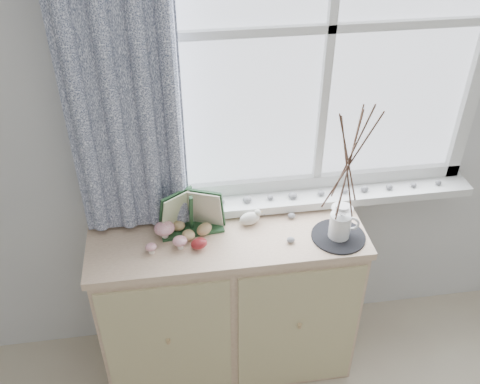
{
  "coord_description": "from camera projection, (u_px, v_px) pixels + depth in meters",
  "views": [
    {
      "loc": [
        -0.35,
        -0.0,
        2.35
      ],
      "look_at": [
        -0.1,
        1.7,
        1.1
      ],
      "focal_mm": 40.0,
      "sensor_mm": 36.0,
      "label": 1
    }
  ],
  "objects": [
    {
      "name": "crocheted_doily",
      "position": [
        338.0,
        236.0,
        2.29
      ],
      "size": [
        0.23,
        0.23,
        0.01
      ],
      "primitive_type": "cylinder",
      "color": "black",
      "rests_on": "sideboard"
    },
    {
      "name": "sideboard_pebbles",
      "position": [
        296.0,
        225.0,
        2.34
      ],
      "size": [
        0.33,
        0.23,
        0.02
      ],
      "color": "gray",
      "rests_on": "sideboard"
    },
    {
      "name": "sideboard",
      "position": [
        228.0,
        301.0,
        2.56
      ],
      "size": [
        1.2,
        0.45,
        0.85
      ],
      "color": "beige",
      "rests_on": "ground"
    },
    {
      "name": "twig_pitcher",
      "position": [
        349.0,
        159.0,
        2.06
      ],
      "size": [
        0.31,
        0.31,
        0.69
      ],
      "rotation": [
        0.0,
        0.0,
        -0.34
      ],
      "color": "white",
      "rests_on": "crocheted_doily"
    },
    {
      "name": "songbird_figurine",
      "position": [
        250.0,
        218.0,
        2.35
      ],
      "size": [
        0.14,
        0.09,
        0.07
      ],
      "primitive_type": null,
      "rotation": [
        0.0,
        0.0,
        0.25
      ],
      "color": "white",
      "rests_on": "sideboard"
    },
    {
      "name": "wooden_eggs",
      "position": [
        192.0,
        233.0,
        2.27
      ],
      "size": [
        0.17,
        0.17,
        0.07
      ],
      "color": "tan",
      "rests_on": "sideboard"
    },
    {
      "name": "botanical_book",
      "position": [
        191.0,
        215.0,
        2.24
      ],
      "size": [
        0.32,
        0.16,
        0.22
      ],
      "primitive_type": null,
      "rotation": [
        0.0,
        0.0,
        0.1
      ],
      "color": "#204225",
      "rests_on": "sideboard"
    },
    {
      "name": "toadstool_cluster",
      "position": [
        166.0,
        234.0,
        2.24
      ],
      "size": [
        0.17,
        0.15,
        0.08
      ],
      "color": "white",
      "rests_on": "sideboard"
    }
  ]
}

